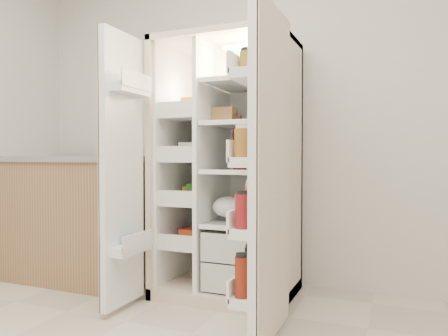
% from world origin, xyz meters
% --- Properties ---
extents(wall_back, '(4.00, 0.02, 2.70)m').
position_xyz_m(wall_back, '(0.00, 2.00, 1.35)').
color(wall_back, silver).
rests_on(wall_back, floor).
extents(refrigerator, '(0.92, 0.70, 1.80)m').
position_xyz_m(refrigerator, '(-0.07, 1.65, 0.75)').
color(refrigerator, beige).
rests_on(refrigerator, floor).
extents(freezer_door, '(0.15, 0.40, 1.72)m').
position_xyz_m(freezer_door, '(-0.58, 1.05, 0.89)').
color(freezer_door, white).
rests_on(freezer_door, floor).
extents(fridge_door, '(0.17, 0.58, 1.72)m').
position_xyz_m(fridge_door, '(0.40, 0.96, 0.87)').
color(fridge_door, white).
rests_on(fridge_door, floor).
extents(kitchen_counter, '(1.35, 0.72, 0.98)m').
position_xyz_m(kitchen_counter, '(-1.35, 1.52, 0.49)').
color(kitchen_counter, '#A07350').
rests_on(kitchen_counter, floor).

